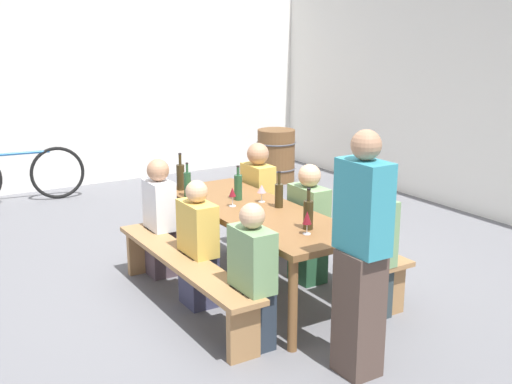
% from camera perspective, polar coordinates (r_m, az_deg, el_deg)
% --- Properties ---
extents(ground_plane, '(24.00, 24.00, 0.00)m').
position_cam_1_polar(ground_plane, '(5.59, 0.00, -8.95)').
color(ground_plane, slate).
extents(side_wall, '(0.20, 7.62, 3.20)m').
position_cam_1_polar(side_wall, '(9.44, -15.32, 10.29)').
color(side_wall, silver).
rests_on(side_wall, ground).
extents(tasting_table, '(2.18, 0.77, 0.75)m').
position_cam_1_polar(tasting_table, '(5.36, 0.00, -2.36)').
color(tasting_table, brown).
rests_on(tasting_table, ground).
extents(bench_near, '(2.08, 0.30, 0.45)m').
position_cam_1_polar(bench_near, '(5.16, -6.52, -6.86)').
color(bench_near, '#9E7247').
rests_on(bench_near, ground).
extents(bench_far, '(2.08, 0.30, 0.45)m').
position_cam_1_polar(bench_far, '(5.83, 5.74, -4.26)').
color(bench_far, '#9E7247').
rests_on(bench_far, ground).
extents(wine_bottle_0, '(0.08, 0.08, 0.32)m').
position_cam_1_polar(wine_bottle_0, '(4.80, 4.72, -1.98)').
color(wine_bottle_0, '#332814').
rests_on(wine_bottle_0, tasting_table).
extents(wine_bottle_1, '(0.06, 0.06, 0.31)m').
position_cam_1_polar(wine_bottle_1, '(5.73, -6.18, 0.73)').
color(wine_bottle_1, '#234C2D').
rests_on(wine_bottle_1, tasting_table).
extents(wine_bottle_2, '(0.07, 0.07, 0.31)m').
position_cam_1_polar(wine_bottle_2, '(5.59, -1.62, 0.47)').
color(wine_bottle_2, '#234C2D').
rests_on(wine_bottle_2, tasting_table).
extents(wine_bottle_3, '(0.07, 0.07, 0.31)m').
position_cam_1_polar(wine_bottle_3, '(5.37, 2.08, -0.24)').
color(wine_bottle_3, '#332814').
rests_on(wine_bottle_3, tasting_table).
extents(wine_bottle_4, '(0.06, 0.06, 0.34)m').
position_cam_1_polar(wine_bottle_4, '(4.66, 9.03, -2.59)').
color(wine_bottle_4, '#332814').
rests_on(wine_bottle_4, tasting_table).
extents(wine_bottle_5, '(0.08, 0.08, 0.35)m').
position_cam_1_polar(wine_bottle_5, '(5.98, -6.80, 1.41)').
color(wine_bottle_5, '#332814').
rests_on(wine_bottle_5, tasting_table).
extents(wine_glass_0, '(0.06, 0.06, 0.17)m').
position_cam_1_polar(wine_glass_0, '(5.39, -2.13, -0.10)').
color(wine_glass_0, silver).
rests_on(wine_glass_0, tasting_table).
extents(wine_glass_1, '(0.08, 0.08, 0.16)m').
position_cam_1_polar(wine_glass_1, '(5.52, 0.51, 0.24)').
color(wine_glass_1, silver).
rests_on(wine_glass_1, tasting_table).
extents(wine_glass_2, '(0.07, 0.07, 0.18)m').
position_cam_1_polar(wine_glass_2, '(4.68, 4.62, -2.37)').
color(wine_glass_2, silver).
rests_on(wine_glass_2, tasting_table).
extents(seated_guest_near_0, '(0.33, 0.24, 1.10)m').
position_cam_1_polar(seated_guest_near_0, '(5.85, -8.63, -2.52)').
color(seated_guest_near_0, '#503E47').
rests_on(seated_guest_near_0, ground).
extents(seated_guest_near_1, '(0.38, 0.24, 1.06)m').
position_cam_1_polar(seated_guest_near_1, '(5.20, -5.24, -5.02)').
color(seated_guest_near_1, '#393955').
rests_on(seated_guest_near_1, ground).
extents(seated_guest_near_2, '(0.36, 0.24, 1.08)m').
position_cam_1_polar(seated_guest_near_2, '(4.50, -0.35, -8.02)').
color(seated_guest_near_2, '#27313E').
rests_on(seated_guest_near_2, ground).
extents(seated_guest_far_0, '(0.36, 0.24, 1.14)m').
position_cam_1_polar(seated_guest_far_0, '(6.34, 0.17, -0.80)').
color(seated_guest_far_0, '#4B3637').
rests_on(seated_guest_far_0, ground).
extents(seated_guest_far_1, '(0.39, 0.24, 1.08)m').
position_cam_1_polar(seated_guest_far_1, '(5.67, 4.73, -3.15)').
color(seated_guest_far_1, '#275738').
rests_on(seated_guest_far_1, ground).
extents(seated_guest_far_2, '(0.40, 0.24, 1.15)m').
position_cam_1_polar(seated_guest_far_2, '(5.06, 10.28, -5.20)').
color(seated_guest_far_2, '#2D393D').
rests_on(seated_guest_far_2, ground).
extents(standing_host, '(0.36, 0.24, 1.64)m').
position_cam_1_polar(standing_host, '(4.12, 9.42, -6.08)').
color(standing_host, '#4E3C35').
rests_on(standing_host, ground).
extents(wine_barrel, '(0.59, 0.59, 0.77)m').
position_cam_1_polar(wine_barrel, '(9.42, 1.82, 3.31)').
color(wine_barrel, brown).
rests_on(wine_barrel, ground).
extents(parked_bicycle_0, '(0.30, 1.73, 0.90)m').
position_cam_1_polar(parked_bicycle_0, '(8.79, -20.86, 1.42)').
color(parked_bicycle_0, black).
rests_on(parked_bicycle_0, ground).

